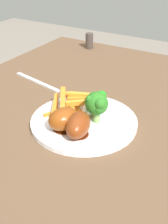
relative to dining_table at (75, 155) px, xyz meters
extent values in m
cube|color=brown|center=(0.00, 0.00, 0.08)|extent=(1.15, 0.85, 0.03)
cylinder|color=#443122|center=(0.52, 0.36, -0.27)|extent=(0.06, 0.06, 0.67)
cylinder|color=white|center=(0.01, -0.02, 0.10)|extent=(0.25, 0.25, 0.01)
cylinder|color=#81B35E|center=(0.02, -0.05, 0.12)|extent=(0.02, 0.02, 0.03)
sphere|color=#296F1F|center=(0.02, -0.05, 0.15)|extent=(0.05, 0.05, 0.05)
sphere|color=#296F1F|center=(0.03, -0.06, 0.15)|extent=(0.02, 0.02, 0.02)
sphere|color=#296F1F|center=(0.01, -0.06, 0.15)|extent=(0.02, 0.02, 0.02)
sphere|color=#296F1F|center=(0.01, -0.06, 0.16)|extent=(0.02, 0.02, 0.02)
sphere|color=#296F1F|center=(0.01, -0.04, 0.17)|extent=(0.02, 0.02, 0.02)
sphere|color=#296F1F|center=(0.01, -0.06, 0.16)|extent=(0.02, 0.02, 0.02)
sphere|color=#296F1F|center=(0.03, -0.03, 0.15)|extent=(0.03, 0.03, 0.03)
cylinder|color=#8DB447|center=(0.04, -0.03, 0.11)|extent=(0.02, 0.02, 0.02)
sphere|color=#1E831B|center=(0.04, -0.03, 0.14)|extent=(0.05, 0.05, 0.05)
sphere|color=#1E831B|center=(0.03, -0.05, 0.14)|extent=(0.02, 0.02, 0.02)
sphere|color=#1E831B|center=(0.06, -0.04, 0.15)|extent=(0.03, 0.03, 0.03)
sphere|color=#1E831B|center=(0.02, -0.03, 0.15)|extent=(0.02, 0.02, 0.02)
cube|color=orange|center=(0.03, 0.03, 0.11)|extent=(0.10, 0.02, 0.01)
cube|color=orange|center=(0.01, 0.04, 0.15)|extent=(0.10, 0.07, 0.01)
cube|color=orange|center=(0.01, 0.05, 0.11)|extent=(0.08, 0.05, 0.01)
cube|color=orange|center=(0.03, 0.03, 0.13)|extent=(0.08, 0.08, 0.01)
cube|color=orange|center=(0.04, -0.01, 0.14)|extent=(0.07, 0.08, 0.01)
cube|color=orange|center=(0.01, 0.00, 0.12)|extent=(0.06, 0.04, 0.01)
cube|color=orange|center=(0.04, 0.03, 0.11)|extent=(0.03, 0.08, 0.01)
cube|color=orange|center=(0.05, 0.01, 0.14)|extent=(0.04, 0.06, 0.01)
cube|color=orange|center=(0.06, 0.00, 0.14)|extent=(0.04, 0.09, 0.01)
cube|color=orange|center=(0.02, 0.06, 0.12)|extent=(0.10, 0.06, 0.01)
cylinder|color=#511C0A|center=(-0.04, -0.04, 0.11)|extent=(0.05, 0.05, 0.00)
ellipsoid|color=maroon|center=(-0.04, -0.04, 0.13)|extent=(0.09, 0.07, 0.05)
cylinder|color=beige|center=(0.02, -0.02, 0.13)|extent=(0.03, 0.02, 0.01)
sphere|color=silver|center=(0.03, -0.02, 0.13)|extent=(0.02, 0.02, 0.02)
cylinder|color=#5A2309|center=(-0.04, 0.00, 0.11)|extent=(0.05, 0.05, 0.00)
ellipsoid|color=brown|center=(-0.04, 0.00, 0.13)|extent=(0.09, 0.08, 0.05)
cylinder|color=beige|center=(0.01, -0.03, 0.13)|extent=(0.04, 0.03, 0.01)
sphere|color=silver|center=(0.03, -0.04, 0.13)|extent=(0.02, 0.02, 0.02)
cube|color=silver|center=(0.14, 0.22, 0.10)|extent=(0.05, 0.19, 0.00)
cylinder|color=#423833|center=(0.50, 0.24, 0.12)|extent=(0.03, 0.03, 0.06)
camera|label=1|loc=(-0.49, -0.31, 0.47)|focal=46.86mm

